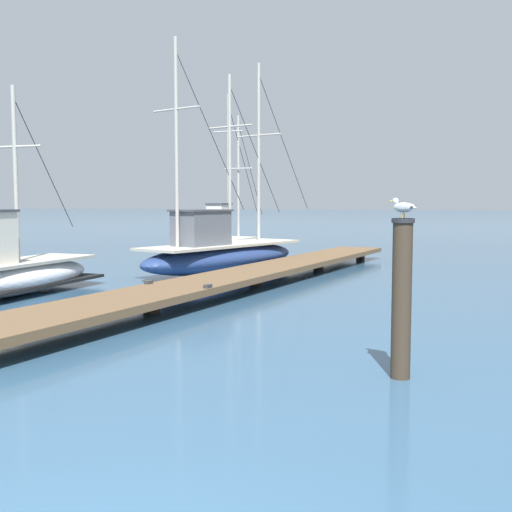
# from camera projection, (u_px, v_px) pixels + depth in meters

# --- Properties ---
(floating_dock) EXTENTS (3.62, 20.24, 0.53)m
(floating_dock) POSITION_uv_depth(u_px,v_px,m) (256.00, 272.00, 17.84)
(floating_dock) COLOR brown
(floating_dock) RESTS_ON ground
(fishing_boat_0) EXTENTS (1.97, 5.81, 5.26)m
(fishing_boat_0) POSITION_uv_depth(u_px,v_px,m) (8.00, 273.00, 15.72)
(fishing_boat_0) COLOR silver
(fishing_boat_0) RESTS_ON ground
(fishing_boat_1) EXTENTS (1.54, 6.38, 6.85)m
(fishing_boat_1) POSITION_uv_depth(u_px,v_px,m) (226.00, 242.00, 26.43)
(fishing_boat_1) COLOR silver
(fishing_boat_1) RESTS_ON ground
(fishing_boat_2) EXTENTS (3.92, 8.95, 7.26)m
(fishing_boat_2) POSITION_uv_depth(u_px,v_px,m) (221.00, 252.00, 20.90)
(fishing_boat_2) COLOR navy
(fishing_boat_2) RESTS_ON ground
(mooring_piling) EXTENTS (0.30, 0.30, 2.13)m
(mooring_piling) POSITION_uv_depth(u_px,v_px,m) (402.00, 296.00, 8.31)
(mooring_piling) COLOR #3D3023
(mooring_piling) RESTS_ON ground
(perched_seagull) EXTENTS (0.37, 0.21, 0.26)m
(perched_seagull) POSITION_uv_depth(u_px,v_px,m) (404.00, 207.00, 8.20)
(perched_seagull) COLOR gold
(perched_seagull) RESTS_ON mooring_piling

